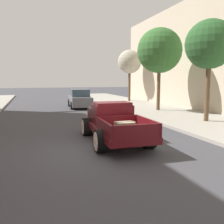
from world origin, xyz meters
TOP-DOWN VIEW (x-y plane):
  - ground_plane at (0.00, 0.00)m, footprint 140.00×140.00m
  - hotrod_truck_maroon at (0.98, 1.14)m, footprint 2.31×4.99m
  - car_background_grey at (1.94, 13.38)m, footprint 2.07×4.40m
  - street_tree_nearest at (7.28, 3.11)m, footprint 2.70×2.70m
  - street_tree_second at (7.19, 8.55)m, footprint 3.39×3.39m
  - street_tree_third at (8.21, 16.95)m, footprint 2.57×2.57m

SIDE VIEW (x-z plane):
  - ground_plane at x=0.00m, z-range 0.00..0.00m
  - hotrod_truck_maroon at x=0.98m, z-range -0.04..1.54m
  - car_background_grey at x=1.94m, z-range -0.06..1.59m
  - street_tree_nearest at x=7.28m, z-range 1.59..7.22m
  - street_tree_third at x=8.21m, z-range 1.62..7.19m
  - street_tree_second at x=7.19m, z-range 1.55..7.78m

